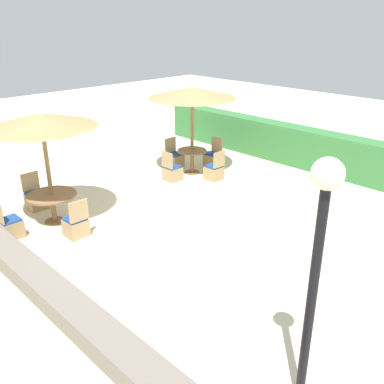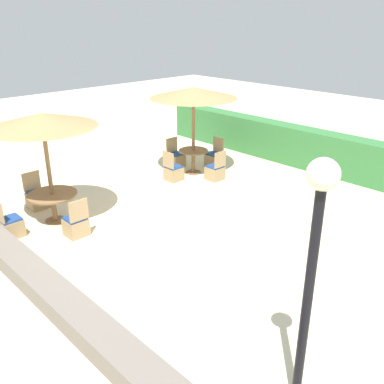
{
  "view_description": "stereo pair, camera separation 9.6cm",
  "coord_description": "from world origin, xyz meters",
  "views": [
    {
      "loc": [
        6.46,
        -5.74,
        4.66
      ],
      "look_at": [
        0.0,
        0.6,
        0.9
      ],
      "focal_mm": 40.0,
      "sensor_mm": 36.0,
      "label": 1
    },
    {
      "loc": [
        6.52,
        -5.67,
        4.66
      ],
      "look_at": [
        0.0,
        0.6,
        0.9
      ],
      "focal_mm": 40.0,
      "sensor_mm": 36.0,
      "label": 2
    }
  ],
  "objects": [
    {
      "name": "hedge_row",
      "position": [
        0.0,
        6.33,
        0.63
      ],
      "size": [
        13.0,
        0.7,
        1.27
      ],
      "primitive_type": "cube",
      "color": "#387A3D",
      "rests_on": "ground_plane"
    },
    {
      "name": "stone_border",
      "position": [
        0.0,
        -3.15,
        0.19
      ],
      "size": [
        10.0,
        0.56,
        0.37
      ],
      "primitive_type": "cube",
      "color": "slate",
      "rests_on": "ground_plane"
    },
    {
      "name": "round_table_front_left",
      "position": [
        -2.55,
        -1.58,
        0.58
      ],
      "size": [
        1.18,
        1.18,
        0.72
      ],
      "color": "olive",
      "rests_on": "ground_plane"
    },
    {
      "name": "patio_chair_back_left_north",
      "position": [
        -2.69,
        4.21,
        0.26
      ],
      "size": [
        0.46,
        0.46,
        0.93
      ],
      "rotation": [
        0.0,
        0.0,
        3.14
      ],
      "color": "tan",
      "rests_on": "ground_plane"
    },
    {
      "name": "round_table_back_left",
      "position": [
        -2.69,
        3.24,
        0.56
      ],
      "size": [
        0.91,
        0.91,
        0.75
      ],
      "color": "olive",
      "rests_on": "ground_plane"
    },
    {
      "name": "parasol_back_left",
      "position": [
        -2.69,
        3.24,
        2.51
      ],
      "size": [
        2.63,
        2.63,
        2.69
      ],
      "color": "olive",
      "rests_on": "ground_plane"
    },
    {
      "name": "parasol_front_left",
      "position": [
        -2.55,
        -1.58,
        2.48
      ],
      "size": [
        2.46,
        2.46,
        2.66
      ],
      "color": "olive",
      "rests_on": "ground_plane"
    },
    {
      "name": "patio_chair_back_left_west",
      "position": [
        -3.56,
        3.28,
        0.26
      ],
      "size": [
        0.46,
        0.46,
        0.93
      ],
      "rotation": [
        0.0,
        0.0,
        -1.57
      ],
      "color": "tan",
      "rests_on": "ground_plane"
    },
    {
      "name": "patio_chair_front_left_west",
      "position": [
        -3.6,
        -1.53,
        0.26
      ],
      "size": [
        0.46,
        0.46,
        0.93
      ],
      "rotation": [
        0.0,
        0.0,
        -1.57
      ],
      "color": "tan",
      "rests_on": "ground_plane"
    },
    {
      "name": "lamp_post",
      "position": [
        4.48,
        -1.83,
        2.35
      ],
      "size": [
        0.36,
        0.36,
        3.32
      ],
      "color": "black",
      "rests_on": "ground_plane"
    },
    {
      "name": "patio_chair_back_left_south",
      "position": [
        -2.64,
        2.35,
        0.26
      ],
      "size": [
        0.46,
        0.46,
        0.93
      ],
      "color": "tan",
      "rests_on": "ground_plane"
    },
    {
      "name": "patio_chair_front_left_south",
      "position": [
        -2.52,
        -2.67,
        0.26
      ],
      "size": [
        0.46,
        0.46,
        0.93
      ],
      "color": "tan",
      "rests_on": "ground_plane"
    },
    {
      "name": "patio_chair_back_left_east",
      "position": [
        -1.79,
        3.3,
        0.26
      ],
      "size": [
        0.46,
        0.46,
        0.93
      ],
      "rotation": [
        0.0,
        0.0,
        1.57
      ],
      "color": "tan",
      "rests_on": "ground_plane"
    },
    {
      "name": "ground_plane",
      "position": [
        0.0,
        0.0,
        0.0
      ],
      "size": [
        40.0,
        40.0,
        0.0
      ],
      "primitive_type": "plane",
      "color": "beige"
    },
    {
      "name": "patio_chair_front_left_east",
      "position": [
        -1.52,
        -1.58,
        0.26
      ],
      "size": [
        0.46,
        0.46,
        0.93
      ],
      "rotation": [
        0.0,
        0.0,
        1.57
      ],
      "color": "tan",
      "rests_on": "ground_plane"
    }
  ]
}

